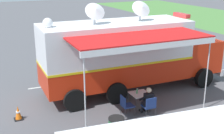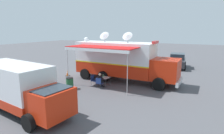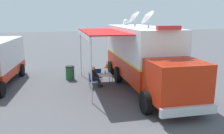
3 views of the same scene
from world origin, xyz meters
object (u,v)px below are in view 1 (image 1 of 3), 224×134
object	(u,v)px
trash_bin	(116,129)
folding_table	(140,95)
folding_chair_beside_table	(126,104)
traffic_cone	(18,113)
command_truck	(130,53)
seated_responder	(147,100)
water_bottle	(137,91)
folding_chair_at_table	(150,105)
car_behind_truck	(120,35)

from	to	relation	value
trash_bin	folding_table	bearing A→B (deg)	132.21
folding_chair_beside_table	traffic_cone	world-z (taller)	folding_chair_beside_table
command_truck	seated_responder	size ratio (longest dim) A/B	7.66
folding_chair_beside_table	water_bottle	bearing A→B (deg)	114.17
water_bottle	folding_chair_at_table	xyz separation A→B (m)	(0.86, 0.11, -0.32)
trash_bin	command_truck	bearing A→B (deg)	145.66
folding_chair_at_table	traffic_cone	size ratio (longest dim) A/B	1.50
folding_chair_beside_table	trash_bin	xyz separation A→B (m)	(1.61, -1.23, -0.06)
traffic_cone	command_truck	bearing A→B (deg)	98.65
trash_bin	car_behind_truck	bearing A→B (deg)	152.47
folding_chair_beside_table	seated_responder	distance (m)	0.93
folding_table	car_behind_truck	size ratio (longest dim) A/B	0.19
folding_chair_at_table	folding_table	bearing A→B (deg)	179.62
folding_table	water_bottle	size ratio (longest dim) A/B	3.69
water_bottle	traffic_cone	bearing A→B (deg)	-104.39
command_truck	car_behind_truck	xyz separation A→B (m)	(-8.47, 3.76, -1.07)
folding_chair_at_table	traffic_cone	bearing A→B (deg)	-112.95
folding_chair_at_table	seated_responder	distance (m)	0.23
water_bottle	car_behind_truck	world-z (taller)	car_behind_truck
water_bottle	folding_chair_at_table	size ratio (longest dim) A/B	0.26
water_bottle	seated_responder	world-z (taller)	seated_responder
folding_chair_at_table	trash_bin	distance (m)	2.34
folding_chair_at_table	traffic_cone	world-z (taller)	folding_chair_at_table
water_bottle	trash_bin	size ratio (longest dim) A/B	0.25
water_bottle	car_behind_truck	size ratio (longest dim) A/B	0.05
folding_table	folding_chair_beside_table	distance (m)	0.91
trash_bin	car_behind_truck	xyz separation A→B (m)	(-12.51, 6.52, 0.42)
car_behind_truck	trash_bin	bearing A→B (deg)	-27.53
folding_chair_beside_table	car_behind_truck	size ratio (longest dim) A/B	0.20
folding_chair_at_table	water_bottle	bearing A→B (deg)	-172.88
water_bottle	folding_chair_beside_table	size ratio (longest dim) A/B	0.26
water_bottle	folding_chair_beside_table	distance (m)	0.87
command_truck	folding_table	xyz separation A→B (m)	(2.16, -0.68, -1.27)
car_behind_truck	seated_responder	bearing A→B (deg)	-21.57
folding_table	seated_responder	world-z (taller)	seated_responder
folding_table	folding_chair_at_table	bearing A→B (deg)	-0.38
folding_table	water_bottle	xyz separation A→B (m)	(-0.06, -0.11, 0.16)
folding_chair_at_table	trash_bin	bearing A→B (deg)	-62.38
water_bottle	folding_chair_at_table	bearing A→B (deg)	7.12
command_truck	traffic_cone	size ratio (longest dim) A/B	16.50
traffic_cone	water_bottle	bearing A→B (deg)	75.61
folding_chair_at_table	car_behind_truck	size ratio (longest dim) A/B	0.20
water_bottle	folding_chair_at_table	distance (m)	0.92
seated_responder	trash_bin	size ratio (longest dim) A/B	1.37
traffic_cone	car_behind_truck	size ratio (longest dim) A/B	0.13
trash_bin	traffic_cone	distance (m)	4.30
folding_table	command_truck	bearing A→B (deg)	162.40
command_truck	folding_chair_beside_table	size ratio (longest dim) A/B	11.00
water_bottle	trash_bin	xyz separation A→B (m)	(1.94, -1.96, -0.38)
folding_chair_at_table	seated_responder	world-z (taller)	seated_responder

